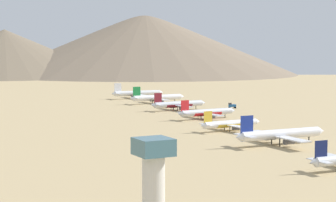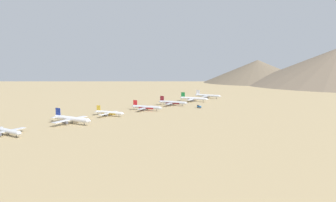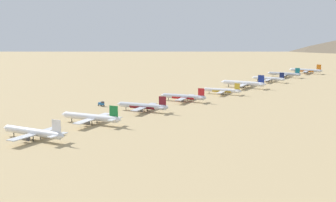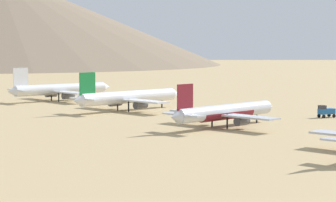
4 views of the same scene
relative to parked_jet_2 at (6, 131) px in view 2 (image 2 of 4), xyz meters
name	(u,v)px [view 2 (image 2 of 4)]	position (x,y,z in m)	size (l,w,h in m)	color
ground_plane	(112,116)	(20.03, 104.29, -3.73)	(2529.24, 2529.24, 0.00)	tan
parked_jet_2	(6,131)	(0.00, 0.00, 0.00)	(38.45, 31.26, 11.08)	silver
parked_jet_3	(71,119)	(11.38, 55.27, 0.88)	(47.46, 38.48, 13.70)	white
parked_jet_4	(109,113)	(17.17, 103.40, -0.13)	(37.56, 30.50, 10.83)	white
parked_jet_5	(146,107)	(33.34, 153.85, 0.25)	(41.56, 33.76, 11.98)	silver
parked_jet_6	(173,102)	(43.04, 207.38, 0.42)	(43.27, 35.11, 12.48)	silver
parked_jet_7	(193,99)	(52.87, 260.36, 0.84)	(47.02, 38.09, 13.59)	white
parked_jet_8	(207,96)	(58.52, 310.03, 0.86)	(47.30, 38.43, 13.64)	silver
service_truck	(199,106)	(83.49, 201.82, -1.65)	(5.65, 4.03, 3.90)	#1E5999
desert_hill_1	(257,71)	(58.34, 823.83, 33.58)	(352.67, 352.67, 74.63)	#70604C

